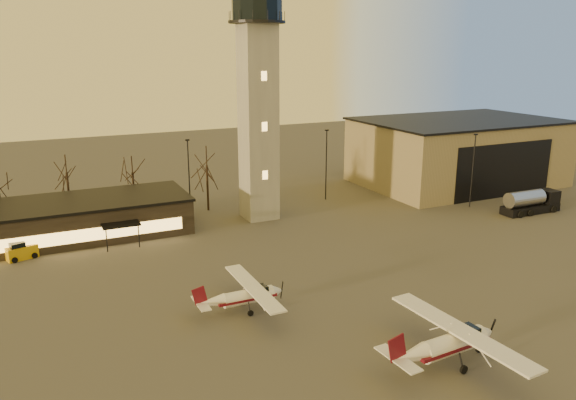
{
  "coord_description": "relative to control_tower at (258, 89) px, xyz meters",
  "views": [
    {
      "loc": [
        -26.44,
        -34.44,
        21.3
      ],
      "look_at": [
        -3.97,
        13.0,
        6.96
      ],
      "focal_mm": 35.0,
      "sensor_mm": 36.0,
      "label": 1
    }
  ],
  "objects": [
    {
      "name": "ground",
      "position": [
        0.0,
        -30.0,
        -16.33
      ],
      "size": [
        220.0,
        220.0,
        0.0
      ],
      "primitive_type": "plane",
      "color": "#413E3C",
      "rests_on": "ground"
    },
    {
      "name": "control_tower",
      "position": [
        0.0,
        0.0,
        0.0
      ],
      "size": [
        6.8,
        6.8,
        32.6
      ],
      "color": "gray",
      "rests_on": "ground"
    },
    {
      "name": "hangar",
      "position": [
        36.0,
        3.98,
        -11.17
      ],
      "size": [
        30.6,
        20.6,
        10.3
      ],
      "color": "#877858",
      "rests_on": "ground"
    },
    {
      "name": "terminal",
      "position": [
        -21.99,
        1.98,
        -14.17
      ],
      "size": [
        25.4,
        12.2,
        4.3
      ],
      "color": "black",
      "rests_on": "ground"
    },
    {
      "name": "light_poles",
      "position": [
        0.5,
        1.0,
        -10.92
      ],
      "size": [
        58.5,
        12.25,
        10.14
      ],
      "color": "black",
      "rests_on": "ground"
    },
    {
      "name": "tree_row",
      "position": [
        -13.7,
        9.16,
        -10.39
      ],
      "size": [
        37.2,
        9.2,
        8.8
      ],
      "color": "black",
      "rests_on": "ground"
    },
    {
      "name": "cessna_front",
      "position": [
        -1.01,
        -37.83,
        -15.13
      ],
      "size": [
        10.08,
        12.73,
        3.5
      ],
      "rotation": [
        0.0,
        0.0,
        0.07
      ],
      "color": "silver",
      "rests_on": "ground"
    },
    {
      "name": "cessna_rear",
      "position": [
        -10.9,
        -24.14,
        -15.34
      ],
      "size": [
        8.23,
        10.41,
        2.88
      ],
      "rotation": [
        0.0,
        0.0,
        -0.0
      ],
      "color": "white",
      "rests_on": "ground"
    },
    {
      "name": "fuel_truck",
      "position": [
        33.29,
        -13.53,
        -15.09
      ],
      "size": [
        8.45,
        2.9,
        3.12
      ],
      "rotation": [
        0.0,
        0.0,
        -0.02
      ],
      "color": "black",
      "rests_on": "ground"
    },
    {
      "name": "service_cart",
      "position": [
        -28.1,
        -3.02,
        -15.61
      ],
      "size": [
        3.3,
        2.57,
        1.88
      ],
      "rotation": [
        0.0,
        0.0,
        0.3
      ],
      "color": "#C0930B",
      "rests_on": "ground"
    }
  ]
}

